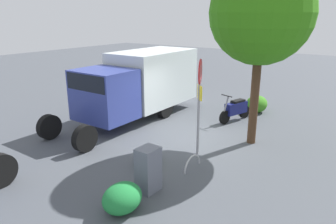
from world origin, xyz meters
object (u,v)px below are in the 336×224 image
object	(u,v)px
bike_rack_hoop	(192,169)
street_tree	(261,13)
motorcycle	(236,109)
stop_sign	(199,92)
box_truck_near	(139,82)
utility_cabinet	(148,170)

from	to	relation	value
bike_rack_hoop	street_tree	bearing A→B (deg)	167.02
motorcycle	stop_sign	bearing A→B (deg)	22.51
box_truck_near	motorcycle	size ratio (longest dim) A/B	4.14
stop_sign	street_tree	xyz separation A→B (m)	(-1.90, 1.06, 2.30)
street_tree	utility_cabinet	size ratio (longest dim) A/B	5.16
street_tree	utility_cabinet	world-z (taller)	street_tree
box_truck_near	stop_sign	xyz separation A→B (m)	(1.94, 4.02, 0.47)
stop_sign	utility_cabinet	world-z (taller)	stop_sign
utility_cabinet	street_tree	bearing A→B (deg)	168.03
box_truck_near	motorcycle	xyz separation A→B (m)	(-1.87, 3.65, -1.04)
bike_rack_hoop	stop_sign	bearing A→B (deg)	-158.56
motorcycle	street_tree	distance (m)	4.49
street_tree	utility_cabinet	distance (m)	5.98
stop_sign	street_tree	distance (m)	3.16
motorcycle	utility_cabinet	world-z (taller)	motorcycle
motorcycle	box_truck_near	bearing A→B (deg)	-45.90
motorcycle	stop_sign	xyz separation A→B (m)	(3.81, 0.37, 1.51)
motorcycle	stop_sign	world-z (taller)	stop_sign
box_truck_near	utility_cabinet	size ratio (longest dim) A/B	6.28
box_truck_near	stop_sign	world-z (taller)	stop_sign
bike_rack_hoop	utility_cabinet	bearing A→B (deg)	-10.20
street_tree	box_truck_near	bearing A→B (deg)	-90.50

